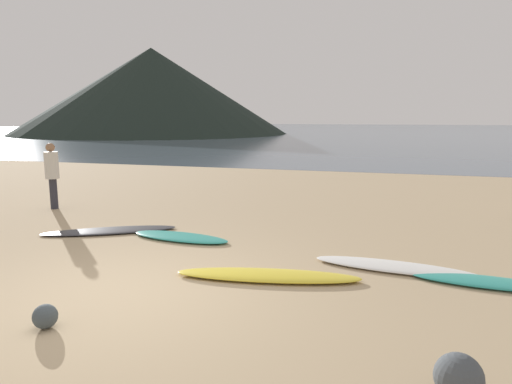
# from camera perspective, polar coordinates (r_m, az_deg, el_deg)

# --- Properties ---
(ground_plane) EXTENTS (120.00, 120.00, 0.20)m
(ground_plane) POSITION_cam_1_polar(r_m,az_deg,el_deg) (15.28, 4.04, 0.75)
(ground_plane) COLOR tan
(ground_plane) RESTS_ON ground
(ocean_water) EXTENTS (140.00, 100.00, 0.01)m
(ocean_water) POSITION_cam_1_polar(r_m,az_deg,el_deg) (68.54, 13.67, 7.46)
(ocean_water) COLOR slate
(ocean_water) RESTS_ON ground
(headland_hill) EXTENTS (33.50, 33.50, 10.44)m
(headland_hill) POSITION_cam_1_polar(r_m,az_deg,el_deg) (59.17, -12.91, 12.26)
(headland_hill) COLOR black
(headland_hill) RESTS_ON ground
(surfboard_3) EXTENTS (2.50, 1.76, 0.06)m
(surfboard_3) POSITION_cam_1_polar(r_m,az_deg,el_deg) (9.31, -17.95, -4.64)
(surfboard_3) COLOR #333338
(surfboard_3) RESTS_ON ground
(surfboard_4) EXTENTS (1.98, 0.79, 0.08)m
(surfboard_4) POSITION_cam_1_polar(r_m,az_deg,el_deg) (8.49, -9.51, -5.59)
(surfboard_4) COLOR teal
(surfboard_4) RESTS_ON ground
(surfboard_5) EXTENTS (2.64, 0.96, 0.09)m
(surfboard_5) POSITION_cam_1_polar(r_m,az_deg,el_deg) (6.42, 1.50, -10.44)
(surfboard_5) COLOR yellow
(surfboard_5) RESTS_ON ground
(surfboard_6) EXTENTS (2.39, 0.78, 0.08)m
(surfboard_6) POSITION_cam_1_polar(r_m,az_deg,el_deg) (7.09, 16.97, -8.97)
(surfboard_6) COLOR white
(surfboard_6) RESTS_ON ground
(surfboard_7) EXTENTS (2.02, 0.64, 0.07)m
(surfboard_7) POSITION_cam_1_polar(r_m,az_deg,el_deg) (6.94, 27.20, -10.05)
(surfboard_7) COLOR teal
(surfboard_7) RESTS_ON ground
(person_3) EXTENTS (0.32, 0.32, 1.60)m
(person_3) POSITION_cam_1_polar(r_m,az_deg,el_deg) (11.97, -24.29, 2.50)
(person_3) COLOR #2D2D38
(person_3) RESTS_ON ground
(beach_rock_near) EXTENTS (0.26, 0.26, 0.26)m
(beach_rock_near) POSITION_cam_1_polar(r_m,az_deg,el_deg) (5.49, -25.00, -14.00)
(beach_rock_near) COLOR #424C51
(beach_rock_near) RESTS_ON ground
(beach_rock_far) EXTENTS (0.39, 0.39, 0.39)m
(beach_rock_far) POSITION_cam_1_polar(r_m,az_deg,el_deg) (4.21, 24.14, -20.51)
(beach_rock_far) COLOR #464C51
(beach_rock_far) RESTS_ON ground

